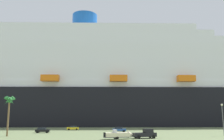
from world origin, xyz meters
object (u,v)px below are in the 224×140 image
(cruise_ship, at_px, (139,87))
(palm_tree, at_px, (9,103))
(small_boat_on_trailer, at_px, (120,135))
(parked_car_yellow_taxi, at_px, (73,128))
(pickup_truck, at_px, (145,134))
(parked_car_black_coupe, at_px, (42,130))
(parked_car_blue_suv, at_px, (119,129))
(street_lamp, at_px, (223,115))

(cruise_ship, bearing_deg, palm_tree, -126.49)
(small_boat_on_trailer, relative_size, parked_car_yellow_taxi, 1.80)
(pickup_truck, relative_size, parked_car_black_coupe, 1.36)
(pickup_truck, xyz_separation_m, parked_car_blue_suv, (-4.01, 22.33, -0.21))
(cruise_ship, bearing_deg, pickup_truck, -99.51)
(parked_car_black_coupe, bearing_deg, cruise_ship, 51.93)
(street_lamp, height_order, parked_car_black_coupe, street_lamp)
(palm_tree, relative_size, parked_car_black_coupe, 2.40)
(cruise_ship, relative_size, palm_tree, 25.76)
(parked_car_black_coupe, bearing_deg, pickup_truck, -35.62)
(parked_car_blue_suv, height_order, parked_car_black_coupe, same)
(parked_car_yellow_taxi, bearing_deg, small_boat_on_trailer, -68.51)
(pickup_truck, distance_m, parked_car_blue_suv, 22.69)
(small_boat_on_trailer, bearing_deg, parked_car_yellow_taxi, 111.49)
(parked_car_yellow_taxi, distance_m, parked_car_black_coupe, 15.44)
(palm_tree, distance_m, parked_car_yellow_taxi, 30.03)
(parked_car_yellow_taxi, height_order, parked_car_black_coupe, same)
(cruise_ship, relative_size, parked_car_black_coupe, 61.83)
(street_lamp, height_order, parked_car_yellow_taxi, street_lamp)
(parked_car_yellow_taxi, relative_size, parked_car_black_coupe, 1.01)
(street_lamp, relative_size, parked_car_blue_suv, 1.95)
(pickup_truck, bearing_deg, parked_car_blue_suv, 100.19)
(street_lamp, bearing_deg, parked_car_blue_suv, 150.09)
(cruise_ship, distance_m, parked_car_blue_suv, 54.61)
(parked_car_blue_suv, distance_m, parked_car_yellow_taxi, 19.01)
(parked_car_black_coupe, bearing_deg, parked_car_blue_suv, 5.46)
(palm_tree, bearing_deg, parked_car_blue_suv, 24.90)
(cruise_ship, bearing_deg, parked_car_blue_suv, -108.11)
(small_boat_on_trailer, distance_m, palm_tree, 30.89)
(pickup_truck, relative_size, street_lamp, 0.70)
(cruise_ship, height_order, palm_tree, cruise_ship)
(parked_car_blue_suv, bearing_deg, pickup_truck, -79.81)
(palm_tree, bearing_deg, parked_car_black_coupe, 61.05)
(cruise_ship, bearing_deg, parked_car_black_coupe, -128.07)
(pickup_truck, height_order, palm_tree, palm_tree)
(parked_car_blue_suv, distance_m, parked_car_black_coupe, 24.07)
(small_boat_on_trailer, bearing_deg, parked_car_black_coupe, 135.62)
(street_lamp, relative_size, parked_car_black_coupe, 1.96)
(cruise_ship, xyz_separation_m, street_lamp, (11.06, -64.11, -14.50))
(small_boat_on_trailer, relative_size, parked_car_black_coupe, 1.81)
(street_lamp, xyz_separation_m, parked_car_black_coupe, (-50.92, 13.22, -4.64))
(pickup_truck, height_order, parked_car_black_coupe, pickup_truck)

